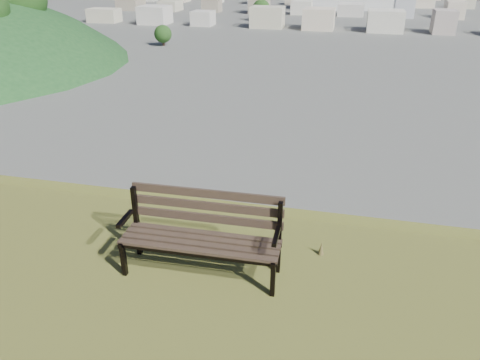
# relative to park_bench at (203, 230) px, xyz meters

# --- Properties ---
(park_bench) EXTENTS (1.87, 0.63, 0.97)m
(park_bench) POSITION_rel_park_bench_xyz_m (0.00, 0.00, 0.00)
(park_bench) COLOR #453627
(park_bench) RESTS_ON hilltop_mesa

